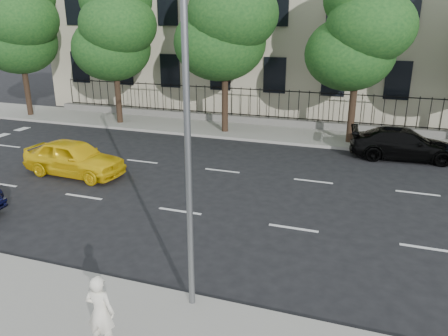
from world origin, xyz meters
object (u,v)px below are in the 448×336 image
(street_light, at_px, (197,83))
(black_sedan, at_px, (404,144))
(woman_near, at_px, (100,312))
(yellow_taxi, at_px, (74,158))

(street_light, distance_m, black_sedan, 14.88)
(street_light, distance_m, woman_near, 4.98)
(street_light, height_order, black_sedan, street_light)
(yellow_taxi, bearing_deg, woman_near, -136.67)
(yellow_taxi, bearing_deg, street_light, -123.17)
(yellow_taxi, xyz_separation_m, black_sedan, (13.42, 7.02, -0.04))
(yellow_taxi, distance_m, black_sedan, 15.15)
(woman_near, bearing_deg, yellow_taxi, -56.10)
(yellow_taxi, xyz_separation_m, woman_near, (7.19, -8.68, 0.20))
(woman_near, bearing_deg, black_sedan, -117.39)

